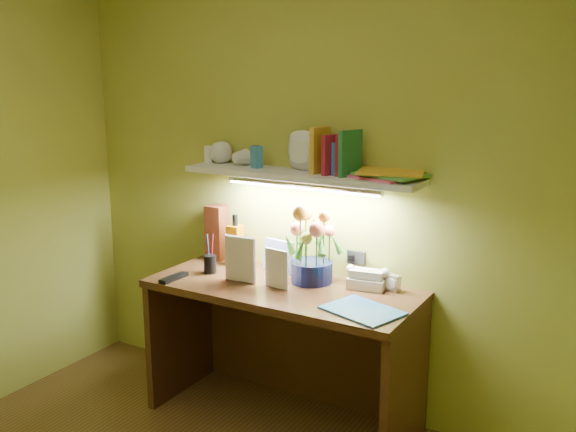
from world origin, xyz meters
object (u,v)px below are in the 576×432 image
object	(u,v)px
desk_clock	(392,283)
whisky_bottle	(235,240)
flower_bouquet	(312,246)
desk	(282,354)
telephone	(367,277)

from	to	relation	value
desk_clock	whisky_bottle	distance (m)	0.94
desk_clock	flower_bouquet	bearing A→B (deg)	-155.60
desk	desk_clock	xyz separation A→B (m)	(0.51, 0.22, 0.42)
desk	flower_bouquet	bearing A→B (deg)	54.79
desk_clock	whisky_bottle	bearing A→B (deg)	-164.80
telephone	desk_clock	bearing A→B (deg)	-0.56
whisky_bottle	telephone	bearing A→B (deg)	0.64
desk	flower_bouquet	world-z (taller)	flower_bouquet
desk	whisky_bottle	size ratio (longest dim) A/B	4.82
telephone	whisky_bottle	xyz separation A→B (m)	(-0.80, -0.01, 0.09)
desk	flower_bouquet	distance (m)	0.59
desk	telephone	xyz separation A→B (m)	(0.38, 0.20, 0.43)
flower_bouquet	whisky_bottle	bearing A→B (deg)	174.28
desk	desk_clock	world-z (taller)	desk_clock
flower_bouquet	desk_clock	xyz separation A→B (m)	(0.41, 0.08, -0.15)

